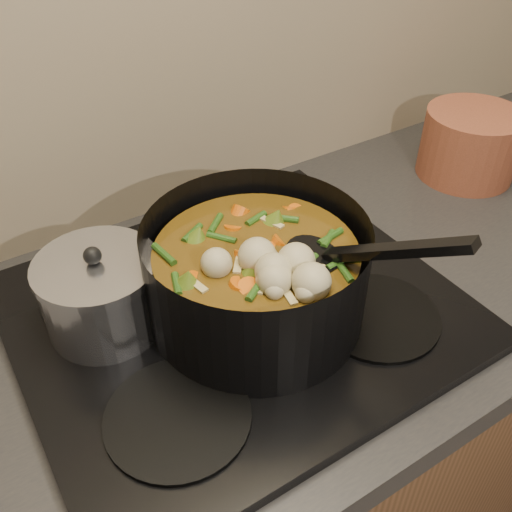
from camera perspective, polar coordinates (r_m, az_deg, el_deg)
counter at (r=1.22m, az=-1.47°, el=-21.12°), size 2.64×0.64×0.91m
stovetop at (r=0.85m, az=-1.98°, el=-5.41°), size 0.62×0.54×0.03m
stockpot at (r=0.79m, az=0.05°, el=-2.01°), size 0.35×0.41×0.23m
saucepan at (r=0.81m, az=-15.21°, el=-3.68°), size 0.17×0.17×0.14m
terracotta_crock at (r=1.23m, az=20.61°, el=10.42°), size 0.23×0.23×0.13m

